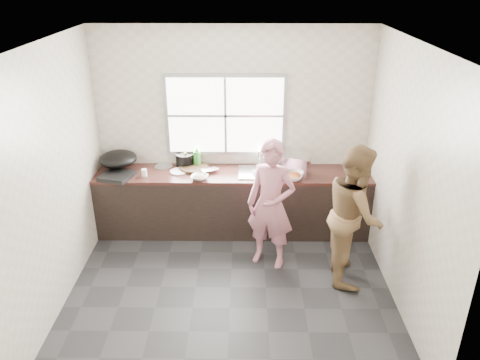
{
  "coord_description": "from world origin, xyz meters",
  "views": [
    {
      "loc": [
        0.15,
        -4.33,
        3.35
      ],
      "look_at": [
        0.1,
        0.65,
        1.05
      ],
      "focal_mm": 35.0,
      "sensor_mm": 36.0,
      "label": 1
    }
  ],
  "objects_px": {
    "woman": "(271,209)",
    "bowl_crabs": "(293,178)",
    "dish_rack": "(295,165)",
    "bottle_brown_tall": "(183,160)",
    "bottle_brown_short": "(186,160)",
    "pot_lid_right": "(164,166)",
    "cutting_board": "(194,168)",
    "glass_jar": "(144,173)",
    "person_side": "(354,214)",
    "bottle_green": "(197,156)",
    "burner": "(117,176)",
    "pot_lid_left": "(119,174)",
    "bowl_mince": "(199,177)",
    "wok": "(118,159)",
    "black_pot": "(185,160)",
    "plate_food": "(179,172)",
    "bowl_held": "(260,172)"
  },
  "relations": [
    {
      "from": "person_side",
      "to": "bottle_brown_short",
      "type": "relative_size",
      "value": 8.92
    },
    {
      "from": "plate_food",
      "to": "bowl_crabs",
      "type": "bearing_deg",
      "value": -8.4
    },
    {
      "from": "bowl_mince",
      "to": "bottle_green",
      "type": "bearing_deg",
      "value": 98.93
    },
    {
      "from": "bottle_brown_tall",
      "to": "bottle_brown_short",
      "type": "xyz_separation_m",
      "value": [
        0.04,
        -0.01,
        0.01
      ]
    },
    {
      "from": "cutting_board",
      "to": "pot_lid_left",
      "type": "distance_m",
      "value": 0.98
    },
    {
      "from": "bowl_held",
      "to": "plate_food",
      "type": "relative_size",
      "value": 0.88
    },
    {
      "from": "plate_food",
      "to": "bottle_brown_tall",
      "type": "xyz_separation_m",
      "value": [
        0.03,
        0.22,
        0.07
      ]
    },
    {
      "from": "bottle_brown_tall",
      "to": "bottle_brown_short",
      "type": "bearing_deg",
      "value": -16.1
    },
    {
      "from": "person_side",
      "to": "bottle_green",
      "type": "relative_size",
      "value": 5.56
    },
    {
      "from": "cutting_board",
      "to": "bowl_mince",
      "type": "bearing_deg",
      "value": -72.08
    },
    {
      "from": "black_pot",
      "to": "burner",
      "type": "distance_m",
      "value": 0.92
    },
    {
      "from": "plate_food",
      "to": "bowl_mince",
      "type": "bearing_deg",
      "value": -37.16
    },
    {
      "from": "bottle_green",
      "to": "bottle_brown_tall",
      "type": "bearing_deg",
      "value": 175.75
    },
    {
      "from": "bottle_brown_tall",
      "to": "wok",
      "type": "relative_size",
      "value": 0.34
    },
    {
      "from": "dish_rack",
      "to": "glass_jar",
      "type": "bearing_deg",
      "value": -157.72
    },
    {
      "from": "bowl_mince",
      "to": "bottle_brown_tall",
      "type": "xyz_separation_m",
      "value": [
        -0.26,
        0.44,
        0.06
      ]
    },
    {
      "from": "person_side",
      "to": "bottle_green",
      "type": "bearing_deg",
      "value": 61.23
    },
    {
      "from": "bottle_brown_tall",
      "to": "bottle_green",
      "type": "bearing_deg",
      "value": -4.25
    },
    {
      "from": "burner",
      "to": "plate_food",
      "type": "bearing_deg",
      "value": 13.73
    },
    {
      "from": "cutting_board",
      "to": "pot_lid_right",
      "type": "height_order",
      "value": "cutting_board"
    },
    {
      "from": "woman",
      "to": "burner",
      "type": "bearing_deg",
      "value": -174.89
    },
    {
      "from": "bowl_mince",
      "to": "glass_jar",
      "type": "xyz_separation_m",
      "value": [
        -0.72,
        0.09,
        0.02
      ]
    },
    {
      "from": "wok",
      "to": "bowl_held",
      "type": "bearing_deg",
      "value": -4.5
    },
    {
      "from": "bottle_green",
      "to": "black_pot",
      "type": "bearing_deg",
      "value": 175.14
    },
    {
      "from": "burner",
      "to": "bottle_green",
      "type": "bearing_deg",
      "value": 21.67
    },
    {
      "from": "woman",
      "to": "bowl_crabs",
      "type": "bearing_deg",
      "value": 83.13
    },
    {
      "from": "pot_lid_right",
      "to": "bowl_mince",
      "type": "bearing_deg",
      "value": -37.41
    },
    {
      "from": "bowl_mince",
      "to": "bowl_crabs",
      "type": "height_order",
      "value": "bowl_crabs"
    },
    {
      "from": "black_pot",
      "to": "bottle_green",
      "type": "xyz_separation_m",
      "value": [
        0.17,
        -0.01,
        0.06
      ]
    },
    {
      "from": "cutting_board",
      "to": "bowl_mince",
      "type": "distance_m",
      "value": 0.35
    },
    {
      "from": "person_side",
      "to": "bowl_held",
      "type": "relative_size",
      "value": 7.69
    },
    {
      "from": "bottle_brown_short",
      "to": "burner",
      "type": "distance_m",
      "value": 0.93
    },
    {
      "from": "bowl_mince",
      "to": "burner",
      "type": "height_order",
      "value": "burner"
    },
    {
      "from": "burner",
      "to": "pot_lid_left",
      "type": "height_order",
      "value": "burner"
    },
    {
      "from": "pot_lid_right",
      "to": "bowl_crabs",
      "type": "bearing_deg",
      "value": -13.09
    },
    {
      "from": "woman",
      "to": "burner",
      "type": "relative_size",
      "value": 4.01
    },
    {
      "from": "woman",
      "to": "dish_rack",
      "type": "relative_size",
      "value": 4.16
    },
    {
      "from": "burner",
      "to": "wok",
      "type": "bearing_deg",
      "value": 98.25
    },
    {
      "from": "black_pot",
      "to": "pot_lid_right",
      "type": "distance_m",
      "value": 0.3
    },
    {
      "from": "burner",
      "to": "bowl_held",
      "type": "bearing_deg",
      "value": 3.97
    },
    {
      "from": "bottle_green",
      "to": "wok",
      "type": "relative_size",
      "value": 0.59
    },
    {
      "from": "bowl_held",
      "to": "plate_food",
      "type": "height_order",
      "value": "bowl_held"
    },
    {
      "from": "burner",
      "to": "pot_lid_right",
      "type": "bearing_deg",
      "value": 34.35
    },
    {
      "from": "dish_rack",
      "to": "bottle_brown_tall",
      "type": "bearing_deg",
      "value": -170.43
    },
    {
      "from": "cutting_board",
      "to": "bottle_brown_short",
      "type": "height_order",
      "value": "bottle_brown_short"
    },
    {
      "from": "bottle_green",
      "to": "bottle_brown_short",
      "type": "xyz_separation_m",
      "value": [
        -0.15,
        0.0,
        -0.06
      ]
    },
    {
      "from": "person_side",
      "to": "pot_lid_right",
      "type": "distance_m",
      "value": 2.62
    },
    {
      "from": "bowl_crabs",
      "to": "pot_lid_right",
      "type": "xyz_separation_m",
      "value": [
        -1.72,
        0.4,
        -0.02
      ]
    },
    {
      "from": "bottle_brown_short",
      "to": "dish_rack",
      "type": "xyz_separation_m",
      "value": [
        1.45,
        -0.27,
        0.04
      ]
    },
    {
      "from": "bowl_crabs",
      "to": "pot_lid_left",
      "type": "xyz_separation_m",
      "value": [
        -2.26,
        0.13,
        -0.02
      ]
    }
  ]
}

